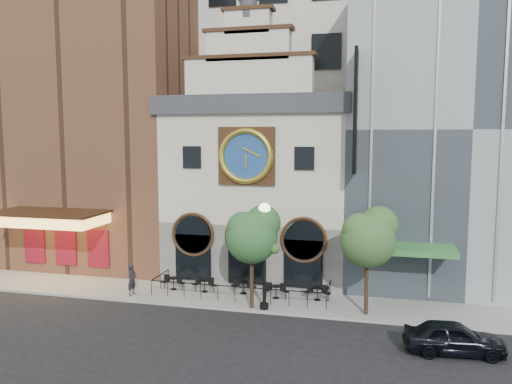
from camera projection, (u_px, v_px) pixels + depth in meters
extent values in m
plane|color=black|center=(229.00, 311.00, 27.98)|extent=(120.00, 120.00, 0.00)
cube|color=gray|center=(241.00, 296.00, 30.39)|extent=(44.00, 5.00, 0.15)
cube|color=#605E5B|center=(261.00, 244.00, 35.47)|extent=(12.00, 8.00, 4.00)
cube|color=#B9B5A2|center=(261.00, 167.00, 34.86)|extent=(12.00, 8.00, 7.00)
cube|color=#2D3035|center=(262.00, 107.00, 34.41)|extent=(12.60, 8.60, 1.20)
cube|color=#341E0F|center=(247.00, 156.00, 30.82)|extent=(3.60, 0.25, 3.60)
cylinder|color=navy|center=(246.00, 156.00, 30.69)|extent=(3.10, 0.12, 3.10)
torus|color=gold|center=(246.00, 156.00, 30.61)|extent=(3.46, 0.36, 3.46)
cylinder|color=#2D3035|center=(248.00, 9.00, 30.31)|extent=(1.10, 1.10, 1.10)
cube|color=brown|center=(107.00, 100.00, 39.29)|extent=(14.00, 12.00, 25.00)
cube|color=#FFBF59|center=(50.00, 219.00, 32.77)|extent=(7.00, 3.40, 0.70)
cube|color=#341E0F|center=(49.00, 212.00, 32.72)|extent=(7.40, 3.80, 0.15)
cube|color=maroon|center=(66.00, 247.00, 34.60)|extent=(5.60, 0.15, 2.60)
cube|color=gray|center=(457.00, 131.00, 33.47)|extent=(14.00, 12.00, 20.00)
cube|color=#387C3C|center=(414.00, 249.00, 27.96)|extent=(4.50, 2.40, 0.35)
cube|color=black|center=(356.00, 112.00, 28.10)|extent=(0.18, 1.60, 7.00)
cube|color=silver|center=(291.00, 23.00, 45.09)|extent=(20.00, 16.00, 40.00)
cylinder|color=black|center=(173.00, 278.00, 31.37)|extent=(0.68, 0.68, 0.03)
cylinder|color=black|center=(173.00, 284.00, 31.41)|extent=(0.06, 0.06, 0.72)
cylinder|color=black|center=(205.00, 280.00, 30.89)|extent=(0.68, 0.68, 0.03)
cylinder|color=black|center=(205.00, 286.00, 30.93)|extent=(0.06, 0.06, 0.72)
cylinder|color=black|center=(243.00, 282.00, 30.55)|extent=(0.68, 0.68, 0.03)
cylinder|color=black|center=(243.00, 288.00, 30.59)|extent=(0.06, 0.06, 0.72)
cylinder|color=black|center=(276.00, 286.00, 29.66)|extent=(0.68, 0.68, 0.03)
cylinder|color=black|center=(276.00, 292.00, 29.70)|extent=(0.06, 0.06, 0.72)
cylinder|color=black|center=(317.00, 288.00, 29.32)|extent=(0.68, 0.68, 0.03)
cylinder|color=black|center=(317.00, 294.00, 29.36)|extent=(0.06, 0.06, 0.72)
imported|color=black|center=(454.00, 338.00, 22.42)|extent=(4.51, 2.11, 1.49)
imported|color=black|center=(132.00, 279.00, 30.29)|extent=(0.54, 0.75, 1.92)
cylinder|color=black|center=(264.00, 261.00, 27.60)|extent=(0.20, 0.20, 5.44)
cylinder|color=black|center=(264.00, 306.00, 27.88)|extent=(0.48, 0.48, 0.33)
sphere|color=white|center=(264.00, 209.00, 27.27)|extent=(0.65, 0.65, 0.65)
sphere|color=#275120|center=(255.00, 245.00, 27.88)|extent=(0.61, 0.61, 0.61)
sphere|color=#275120|center=(274.00, 248.00, 27.13)|extent=(0.61, 0.61, 0.61)
cylinder|color=#382619|center=(252.00, 281.00, 27.93)|extent=(0.22, 0.22, 3.13)
sphere|color=#225321|center=(252.00, 237.00, 27.66)|extent=(2.91, 2.91, 2.91)
sphere|color=#225321|center=(263.00, 223.00, 27.76)|extent=(2.01, 2.01, 2.01)
sphere|color=#225321|center=(243.00, 228.00, 27.48)|extent=(1.79, 1.79, 1.79)
cylinder|color=#382619|center=(367.00, 286.00, 26.93)|extent=(0.23, 0.23, 3.18)
sphere|color=#2F5722|center=(368.00, 240.00, 26.65)|extent=(2.95, 2.95, 2.95)
sphere|color=#2F5722|center=(379.00, 225.00, 26.76)|extent=(2.04, 2.04, 2.04)
sphere|color=#2F5722|center=(359.00, 230.00, 26.48)|extent=(1.82, 1.82, 1.82)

